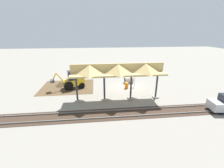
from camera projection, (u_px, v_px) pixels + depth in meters
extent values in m
plane|color=gray|center=(128.00, 87.00, 24.51)|extent=(120.00, 120.00, 0.00)
cube|color=brown|center=(68.00, 87.00, 24.59)|extent=(8.33, 7.00, 0.01)
cube|color=#9E998E|center=(155.00, 97.00, 20.56)|extent=(0.70, 0.70, 0.20)
cylinder|color=#2D383D|center=(157.00, 85.00, 19.99)|extent=(0.24, 0.24, 3.60)
cube|color=#9E998E|center=(130.00, 98.00, 20.20)|extent=(0.70, 0.70, 0.20)
cylinder|color=#2D383D|center=(131.00, 86.00, 19.63)|extent=(0.24, 0.24, 3.60)
cube|color=#9E998E|center=(105.00, 99.00, 19.84)|extent=(0.70, 0.70, 0.20)
cylinder|color=#2D383D|center=(104.00, 87.00, 19.27)|extent=(0.24, 0.24, 3.60)
cube|color=#9E998E|center=(78.00, 101.00, 19.48)|extent=(0.70, 0.70, 0.20)
cylinder|color=#2D383D|center=(77.00, 89.00, 18.91)|extent=(0.24, 0.24, 3.60)
cube|color=tan|center=(118.00, 73.00, 18.81)|extent=(11.70, 3.20, 0.20)
cube|color=tan|center=(118.00, 68.00, 18.59)|extent=(11.70, 0.20, 1.10)
pyramid|color=tan|center=(145.00, 67.00, 18.95)|extent=(3.15, 3.20, 1.10)
pyramid|color=tan|center=(118.00, 68.00, 18.59)|extent=(3.15, 3.20, 1.10)
pyramid|color=tan|center=(90.00, 69.00, 18.23)|extent=(3.15, 3.20, 1.10)
cube|color=slate|center=(142.00, 109.00, 17.52)|extent=(60.00, 0.08, 0.15)
cube|color=slate|center=(146.00, 115.00, 16.18)|extent=(60.00, 0.08, 0.15)
cube|color=#38281E|center=(144.00, 112.00, 16.87)|extent=(60.00, 2.58, 0.03)
cylinder|color=gray|center=(135.00, 80.00, 24.54)|extent=(0.06, 0.06, 2.21)
cylinder|color=red|center=(135.00, 74.00, 24.23)|extent=(0.76, 0.05, 0.76)
cube|color=yellow|center=(74.00, 82.00, 23.80)|extent=(3.44, 2.22, 0.90)
cube|color=#1E262D|center=(72.00, 75.00, 23.34)|extent=(1.60, 1.51, 1.40)
cube|color=yellow|center=(80.00, 77.00, 23.96)|extent=(1.43, 1.39, 0.50)
cylinder|color=black|center=(67.00, 83.00, 24.14)|extent=(1.42, 0.71, 1.40)
cylinder|color=black|center=(69.00, 86.00, 22.91)|extent=(1.42, 0.71, 1.40)
cylinder|color=black|center=(80.00, 83.00, 24.96)|extent=(0.95, 0.56, 0.90)
cylinder|color=black|center=(82.00, 86.00, 23.84)|extent=(0.95, 0.56, 0.90)
cylinder|color=yellow|center=(60.00, 77.00, 22.64)|extent=(1.07, 0.50, 1.41)
cylinder|color=yellow|center=(54.00, 77.00, 22.31)|extent=(0.81, 0.40, 1.22)
cube|color=#47474C|center=(52.00, 81.00, 22.38)|extent=(0.82, 0.95, 0.40)
cone|color=brown|center=(61.00, 86.00, 25.05)|extent=(3.83, 3.83, 1.47)
cylinder|color=#9E9384|center=(129.00, 80.00, 26.24)|extent=(1.52, 1.19, 1.09)
cylinder|color=black|center=(125.00, 80.00, 26.12)|extent=(0.07, 0.71, 0.71)
cylinder|color=black|center=(220.00, 112.00, 16.36)|extent=(0.62, 0.27, 0.60)
cylinder|color=black|center=(212.00, 106.00, 17.74)|extent=(0.62, 0.27, 0.60)
cylinder|color=orange|center=(127.00, 86.00, 23.86)|extent=(0.56, 0.56, 0.90)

